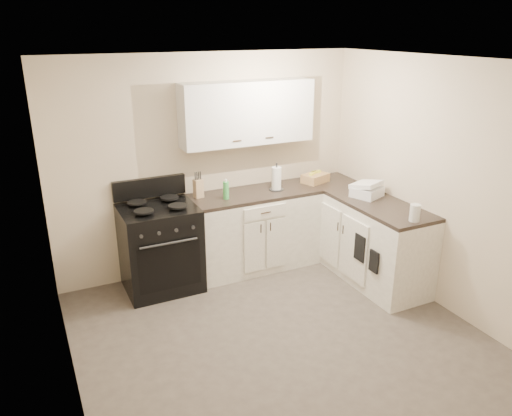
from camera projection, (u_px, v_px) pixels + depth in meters
name	position (u px, v px, depth m)	size (l,w,h in m)	color
floor	(282.00, 340.00, 4.66)	(3.60, 3.60, 0.00)	#473F38
ceiling	(288.00, 62.00, 3.80)	(3.60, 3.60, 0.00)	white
wall_back	(209.00, 165.00, 5.75)	(3.60, 3.60, 0.00)	beige
wall_right	(443.00, 187.00, 4.96)	(3.60, 3.60, 0.00)	beige
wall_left	(59.00, 255.00, 3.49)	(3.60, 3.60, 0.00)	beige
wall_front	(445.00, 321.00, 2.71)	(3.60, 3.60, 0.00)	beige
base_cabinets_back	(253.00, 232.00, 5.94)	(1.55, 0.60, 0.90)	white
base_cabinets_right	(360.00, 235.00, 5.83)	(0.60, 1.90, 0.90)	white
countertop_back	(253.00, 194.00, 5.78)	(1.55, 0.60, 0.04)	black
countertop_right	(363.00, 197.00, 5.67)	(0.60, 1.90, 0.04)	black
upper_cabinets	(247.00, 113.00, 5.59)	(1.55, 0.30, 0.70)	silver
stove	(160.00, 249.00, 5.45)	(0.80, 0.69, 0.97)	black
knife_block	(198.00, 189.00, 5.58)	(0.09, 0.09, 0.21)	tan
paper_towel	(276.00, 179.00, 5.83)	(0.11, 0.11, 0.27)	white
soap_bottle	(226.00, 190.00, 5.53)	(0.07, 0.07, 0.20)	#46B753
wicker_basket	(315.00, 178.00, 6.14)	(0.32, 0.21, 0.11)	tan
countertop_grill	(367.00, 192.00, 5.63)	(0.30, 0.28, 0.11)	white
glass_jar	(415.00, 213.00, 4.91)	(0.10, 0.10, 0.17)	silver
oven_mitt_near	(374.00, 262.00, 5.14)	(0.02, 0.14, 0.24)	black
oven_mitt_far	(360.00, 248.00, 5.32)	(0.02, 0.17, 0.29)	black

